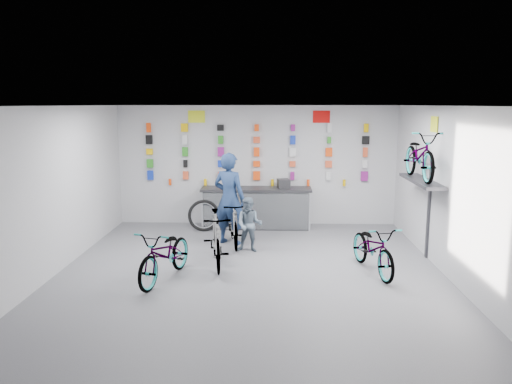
{
  "coord_description": "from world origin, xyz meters",
  "views": [
    {
      "loc": [
        0.38,
        -8.51,
        3.03
      ],
      "look_at": [
        0.06,
        1.4,
        1.28
      ],
      "focal_mm": 35.0,
      "sensor_mm": 36.0,
      "label": 1
    }
  ],
  "objects_px": {
    "customer": "(249,225)",
    "bike_center": "(216,239)",
    "bike_service": "(234,223)",
    "clerk": "(229,199)",
    "counter": "(256,208)",
    "bike_left": "(165,254)",
    "bike_right": "(373,248)"
  },
  "relations": [
    {
      "from": "bike_right",
      "to": "customer",
      "type": "bearing_deg",
      "value": 139.6
    },
    {
      "from": "customer",
      "to": "bike_center",
      "type": "bearing_deg",
      "value": -113.72
    },
    {
      "from": "bike_left",
      "to": "clerk",
      "type": "xyz_separation_m",
      "value": [
        0.92,
        2.35,
        0.54
      ]
    },
    {
      "from": "counter",
      "to": "bike_right",
      "type": "bearing_deg",
      "value": -55.58
    },
    {
      "from": "customer",
      "to": "clerk",
      "type": "bearing_deg",
      "value": 135.56
    },
    {
      "from": "counter",
      "to": "bike_service",
      "type": "distance_m",
      "value": 1.63
    },
    {
      "from": "bike_left",
      "to": "bike_right",
      "type": "bearing_deg",
      "value": 23.37
    },
    {
      "from": "bike_right",
      "to": "bike_service",
      "type": "relative_size",
      "value": 1.06
    },
    {
      "from": "bike_left",
      "to": "customer",
      "type": "xyz_separation_m",
      "value": [
        1.38,
        1.75,
        0.1
      ]
    },
    {
      "from": "bike_service",
      "to": "customer",
      "type": "bearing_deg",
      "value": -61.36
    },
    {
      "from": "bike_center",
      "to": "bike_service",
      "type": "height_order",
      "value": "bike_center"
    },
    {
      "from": "counter",
      "to": "bike_service",
      "type": "height_order",
      "value": "counter"
    },
    {
      "from": "customer",
      "to": "bike_left",
      "type": "bearing_deg",
      "value": -120.06
    },
    {
      "from": "bike_left",
      "to": "counter",
      "type": "bearing_deg",
      "value": 84.22
    },
    {
      "from": "bike_center",
      "to": "customer",
      "type": "height_order",
      "value": "customer"
    },
    {
      "from": "bike_service",
      "to": "customer",
      "type": "height_order",
      "value": "customer"
    },
    {
      "from": "bike_right",
      "to": "bike_service",
      "type": "height_order",
      "value": "bike_service"
    },
    {
      "from": "bike_left",
      "to": "clerk",
      "type": "bearing_deg",
      "value": 83.93
    },
    {
      "from": "bike_right",
      "to": "customer",
      "type": "xyz_separation_m",
      "value": [
        -2.31,
        1.22,
        0.12
      ]
    },
    {
      "from": "bike_left",
      "to": "bike_right",
      "type": "distance_m",
      "value": 3.72
    },
    {
      "from": "bike_left",
      "to": "bike_center",
      "type": "bearing_deg",
      "value": 60.9
    },
    {
      "from": "bike_service",
      "to": "clerk",
      "type": "height_order",
      "value": "clerk"
    },
    {
      "from": "bike_service",
      "to": "bike_left",
      "type": "bearing_deg",
      "value": -123.55
    },
    {
      "from": "bike_left",
      "to": "customer",
      "type": "relative_size",
      "value": 1.56
    },
    {
      "from": "clerk",
      "to": "customer",
      "type": "bearing_deg",
      "value": 151.68
    },
    {
      "from": "bike_right",
      "to": "customer",
      "type": "relative_size",
      "value": 1.52
    },
    {
      "from": "bike_center",
      "to": "bike_right",
      "type": "xyz_separation_m",
      "value": [
        2.89,
        -0.29,
        -0.06
      ]
    },
    {
      "from": "counter",
      "to": "bike_left",
      "type": "xyz_separation_m",
      "value": [
        -1.45,
        -3.78,
        -0.02
      ]
    },
    {
      "from": "bike_right",
      "to": "bike_center",
      "type": "bearing_deg",
      "value": 161.83
    },
    {
      "from": "counter",
      "to": "clerk",
      "type": "distance_m",
      "value": 1.62
    },
    {
      "from": "bike_left",
      "to": "bike_center",
      "type": "distance_m",
      "value": 1.14
    },
    {
      "from": "customer",
      "to": "counter",
      "type": "bearing_deg",
      "value": 95.94
    }
  ]
}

